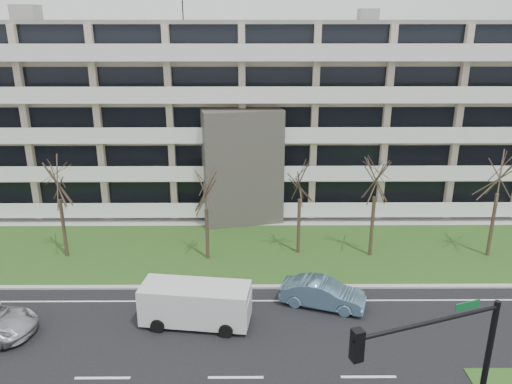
{
  "coord_description": "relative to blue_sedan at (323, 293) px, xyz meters",
  "views": [
    {
      "loc": [
        0.8,
        -18.53,
        15.22
      ],
      "look_at": [
        0.98,
        10.0,
        5.41
      ],
      "focal_mm": 35.0,
      "sensor_mm": 36.0,
      "label": 1
    }
  ],
  "objects": [
    {
      "name": "ground",
      "position": [
        -4.69,
        -5.98,
        -0.78
      ],
      "size": [
        160.0,
        160.0,
        0.0
      ],
      "primitive_type": "plane",
      "color": "black",
      "rests_on": "ground"
    },
    {
      "name": "grass_verge",
      "position": [
        -4.69,
        7.02,
        -0.75
      ],
      "size": [
        90.0,
        10.0,
        0.06
      ],
      "primitive_type": "cube",
      "color": "#29511B",
      "rests_on": "ground"
    },
    {
      "name": "curb",
      "position": [
        -4.69,
        2.02,
        -0.72
      ],
      "size": [
        90.0,
        0.35,
        0.12
      ],
      "primitive_type": "cube",
      "color": "#B2B2AD",
      "rests_on": "ground"
    },
    {
      "name": "sidewalk",
      "position": [
        -4.69,
        12.52,
        -0.74
      ],
      "size": [
        90.0,
        2.0,
        0.08
      ],
      "primitive_type": "cube",
      "color": "#B2B2AD",
      "rests_on": "ground"
    },
    {
      "name": "lane_edge_line",
      "position": [
        -4.69,
        0.52,
        -0.77
      ],
      "size": [
        90.0,
        0.12,
        0.01
      ],
      "primitive_type": "cube",
      "color": "white",
      "rests_on": "ground"
    },
    {
      "name": "apartment_building",
      "position": [
        -4.7,
        19.34,
        6.84
      ],
      "size": [
        60.5,
        15.1,
        18.75
      ],
      "color": "#B9A690",
      "rests_on": "ground"
    },
    {
      "name": "blue_sedan",
      "position": [
        0.0,
        0.0,
        0.0
      ],
      "size": [
        4.99,
        3.07,
        1.55
      ],
      "primitive_type": "imported",
      "rotation": [
        0.0,
        0.0,
        1.24
      ],
      "color": "#6B97BA",
      "rests_on": "ground"
    },
    {
      "name": "white_van",
      "position": [
        -6.84,
        -1.66,
        0.54
      ],
      "size": [
        5.91,
        2.9,
        2.2
      ],
      "rotation": [
        0.0,
        0.0,
        -0.13
      ],
      "color": "silver",
      "rests_on": "ground"
    },
    {
      "name": "traffic_signal",
      "position": [
        2.49,
        -10.68,
        3.51
      ],
      "size": [
        5.44,
        2.17,
        6.63
      ],
      "rotation": [
        0.0,
        0.0,
        0.34
      ],
      "color": "black",
      "rests_on": "ground"
    },
    {
      "name": "tree_2",
      "position": [
        -16.57,
        6.3,
        4.96
      ],
      "size": [
        3.69,
        3.69,
        7.38
      ],
      "color": "#382B21",
      "rests_on": "ground"
    },
    {
      "name": "tree_3",
      "position": [
        -6.95,
        5.92,
        4.2
      ],
      "size": [
        3.21,
        3.21,
        6.42
      ],
      "color": "#382B21",
      "rests_on": "ground"
    },
    {
      "name": "tree_4",
      "position": [
        -0.79,
        6.76,
        4.71
      ],
      "size": [
        3.53,
        3.53,
        7.06
      ],
      "color": "#382B21",
      "rests_on": "ground"
    },
    {
      "name": "tree_5",
      "position": [
        4.1,
        6.32,
        5.17
      ],
      "size": [
        3.82,
        3.82,
        7.65
      ],
      "color": "#382B21",
      "rests_on": "ground"
    },
    {
      "name": "tree_6",
      "position": [
        12.14,
        6.24,
        5.48
      ],
      "size": [
        4.02,
        4.02,
        8.04
      ],
      "color": "#382B21",
      "rests_on": "ground"
    }
  ]
}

